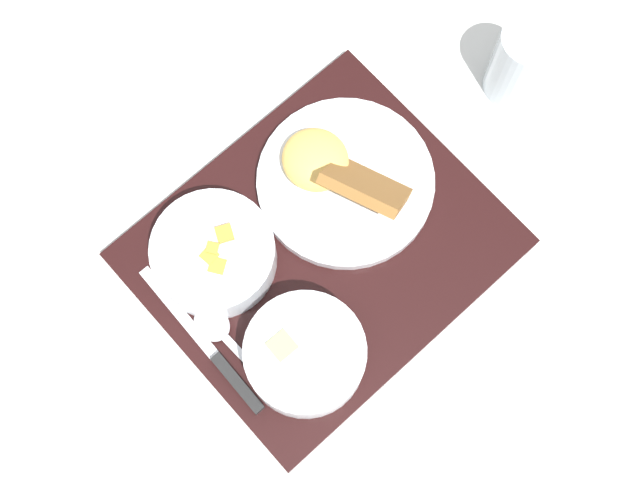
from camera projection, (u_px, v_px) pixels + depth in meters
name	position (u px, v px, depth m)	size (l,w,h in m)	color
ground_plane	(320.00, 251.00, 1.03)	(4.00, 4.00, 0.00)	silver
serving_tray	(320.00, 249.00, 1.02)	(0.42, 0.37, 0.02)	black
bowl_salad	(214.00, 254.00, 0.98)	(0.14, 0.14, 0.06)	silver
bowl_soup	(305.00, 354.00, 0.94)	(0.13, 0.13, 0.06)	silver
plate_main	(342.00, 178.00, 1.02)	(0.20, 0.20, 0.08)	silver
knife	(220.00, 362.00, 0.97)	(0.04, 0.21, 0.01)	silver
spoon	(225.00, 338.00, 0.98)	(0.04, 0.14, 0.01)	silver
glass_water	(520.00, 65.00, 1.04)	(0.07, 0.07, 0.12)	silver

